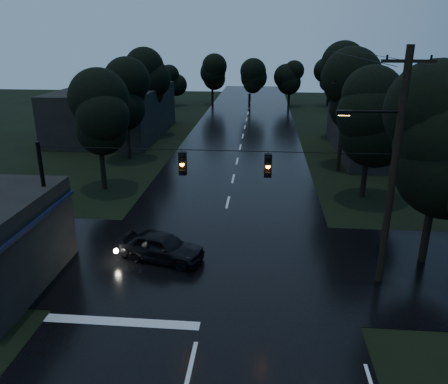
# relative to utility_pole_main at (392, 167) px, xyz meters

# --- Properties ---
(main_road) EXTENTS (12.00, 120.00, 0.02)m
(main_road) POSITION_rel_utility_pole_main_xyz_m (-7.41, 19.00, -5.26)
(main_road) COLOR black
(main_road) RESTS_ON ground
(cross_street) EXTENTS (60.00, 9.00, 0.02)m
(cross_street) POSITION_rel_utility_pole_main_xyz_m (-7.41, 1.00, -5.26)
(cross_street) COLOR black
(cross_street) RESTS_ON ground
(building_far_right) EXTENTS (10.00, 14.00, 4.40)m
(building_far_right) POSITION_rel_utility_pole_main_xyz_m (6.59, 23.00, -3.06)
(building_far_right) COLOR black
(building_far_right) RESTS_ON ground
(building_far_left) EXTENTS (10.00, 16.00, 5.00)m
(building_far_left) POSITION_rel_utility_pole_main_xyz_m (-21.41, 29.00, -2.76)
(building_far_left) COLOR black
(building_far_left) RESTS_ON ground
(utility_pole_main) EXTENTS (3.50, 0.30, 10.00)m
(utility_pole_main) POSITION_rel_utility_pole_main_xyz_m (0.00, 0.00, 0.00)
(utility_pole_main) COLOR black
(utility_pole_main) RESTS_ON ground
(utility_pole_far) EXTENTS (2.00, 0.30, 7.50)m
(utility_pole_far) POSITION_rel_utility_pole_main_xyz_m (0.89, 17.00, -1.38)
(utility_pole_far) COLOR black
(utility_pole_far) RESTS_ON ground
(anchor_pole_left) EXTENTS (0.18, 0.18, 6.00)m
(anchor_pole_left) POSITION_rel_utility_pole_main_xyz_m (-14.91, 0.00, -2.26)
(anchor_pole_left) COLOR black
(anchor_pole_left) RESTS_ON ground
(span_signals) EXTENTS (15.00, 0.37, 1.12)m
(span_signals) POSITION_rel_utility_pole_main_xyz_m (-6.85, -0.01, -0.01)
(span_signals) COLOR black
(span_signals) RESTS_ON ground
(tree_corner_near) EXTENTS (4.48, 4.48, 9.44)m
(tree_corner_near) POSITION_rel_utility_pole_main_xyz_m (2.59, 2.00, 0.74)
(tree_corner_near) COLOR black
(tree_corner_near) RESTS_ON ground
(tree_left_a) EXTENTS (3.92, 3.92, 8.26)m
(tree_left_a) POSITION_rel_utility_pole_main_xyz_m (-16.41, 11.00, -0.02)
(tree_left_a) COLOR black
(tree_left_a) RESTS_ON ground
(tree_left_b) EXTENTS (4.20, 4.20, 8.85)m
(tree_left_b) POSITION_rel_utility_pole_main_xyz_m (-17.01, 19.00, 0.36)
(tree_left_b) COLOR black
(tree_left_b) RESTS_ON ground
(tree_left_c) EXTENTS (4.48, 4.48, 9.44)m
(tree_left_c) POSITION_rel_utility_pole_main_xyz_m (-17.61, 29.00, 0.74)
(tree_left_c) COLOR black
(tree_left_c) RESTS_ON ground
(tree_right_a) EXTENTS (4.20, 4.20, 8.85)m
(tree_right_a) POSITION_rel_utility_pole_main_xyz_m (1.59, 11.00, 0.36)
(tree_right_a) COLOR black
(tree_right_a) RESTS_ON ground
(tree_right_b) EXTENTS (4.48, 4.48, 9.44)m
(tree_right_b) POSITION_rel_utility_pole_main_xyz_m (2.19, 19.00, 0.74)
(tree_right_b) COLOR black
(tree_right_b) RESTS_ON ground
(tree_right_c) EXTENTS (4.76, 4.76, 10.03)m
(tree_right_c) POSITION_rel_utility_pole_main_xyz_m (2.79, 29.00, 1.11)
(tree_right_c) COLOR black
(tree_right_c) RESTS_ON ground
(car) EXTENTS (4.43, 2.63, 1.41)m
(car) POSITION_rel_utility_pole_main_xyz_m (-9.96, 1.03, -4.55)
(car) COLOR black
(car) RESTS_ON ground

